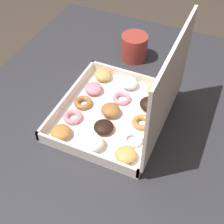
{
  "coord_description": "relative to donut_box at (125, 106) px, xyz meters",
  "views": [
    {
      "loc": [
        0.55,
        0.26,
        1.39
      ],
      "look_at": [
        -0.01,
        0.01,
        0.73
      ],
      "focal_mm": 50.0,
      "sensor_mm": 36.0,
      "label": 1
    }
  ],
  "objects": [
    {
      "name": "coffee_mug",
      "position": [
        -0.29,
        -0.08,
        -0.01
      ],
      "size": [
        0.09,
        0.09,
        0.09
      ],
      "color": "#A3382D",
      "rests_on": "dining_table"
    },
    {
      "name": "donut_box",
      "position": [
        0.0,
        0.0,
        0.0
      ],
      "size": [
        0.34,
        0.3,
        0.3
      ],
      "color": "white",
      "rests_on": "dining_table"
    },
    {
      "name": "dining_table",
      "position": [
        0.02,
        -0.05,
        -0.15
      ],
      "size": [
        1.11,
        0.86,
        0.71
      ],
      "color": "#2D2D33",
      "rests_on": "ground_plane"
    },
    {
      "name": "ground_plane",
      "position": [
        0.02,
        -0.05,
        -0.77
      ],
      "size": [
        8.0,
        8.0,
        0.0
      ],
      "primitive_type": "plane",
      "color": "#42382D"
    }
  ]
}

